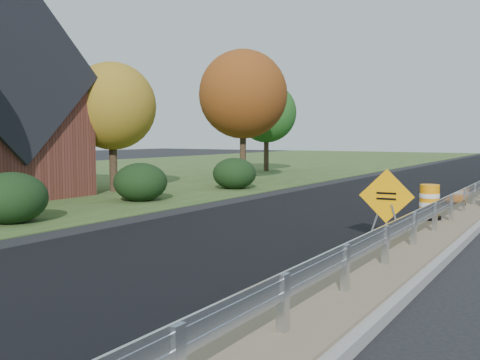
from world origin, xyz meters
The scene contains 11 objects.
ground centered at (0.00, 0.00, 0.00)m, with size 140.00×140.00×0.00m, color black.
grass_verge_near centered at (-24.00, 10.00, 0.01)m, with size 30.00×120.00×0.03m, color #334E21.
milled_overlay centered at (-4.40, 10.00, 0.01)m, with size 7.20×120.00×0.01m, color black.
hedge_south centered at (-11.00, -6.00, 0.76)m, with size 2.09×2.09×1.52m, color black.
hedge_mid centered at (-11.50, 0.00, 0.76)m, with size 2.09×2.09×1.52m, color black.
hedge_north centered at (-11.00, 6.00, 0.76)m, with size 2.09×2.09×1.52m, color black.
tree_near_yellow centered at (-15.00, 2.00, 3.89)m, with size 3.96×3.96×5.88m.
tree_near_red centered at (-13.00, 10.00, 4.86)m, with size 4.95×4.95×7.35m.
tree_near_back centered at (-16.00, 18.00, 4.21)m, with size 4.29×4.29×6.37m.
caution_sign centered at (-0.90, -3.02, 0.45)m, with size 1.28×0.54×1.78m.
barrel_median_near centered at (-0.55, -0.15, 0.70)m, with size 0.66×0.66×0.97m.
Camera 1 is at (2.86, -15.51, 2.55)m, focal length 40.00 mm.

